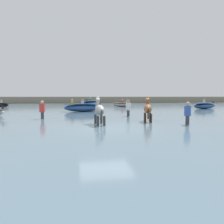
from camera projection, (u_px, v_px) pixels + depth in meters
The scene contains 13 objects.
ground_plane at pixel (106, 136), 10.01m from camera, with size 120.00×120.00×0.00m, color gray.
water_surface at pixel (90, 114), 19.81m from camera, with size 90.00×90.00×0.42m, color slate.
horse_lead_grey at pixel (99, 111), 11.02m from camera, with size 0.51×1.77×1.94m.
horse_trailing_chestnut at pixel (148, 109), 12.28m from camera, with size 0.86×1.76×1.92m.
boat_far_offshore at pixel (83, 108), 20.33m from camera, with size 3.59×1.46×1.23m.
boat_near_port at pixel (122, 105), 29.77m from camera, with size 2.75×2.84×1.06m.
boat_mid_outer at pixel (91, 104), 30.52m from camera, with size 3.64×4.22×1.31m.
boat_far_inshore at pixel (205, 106), 24.98m from camera, with size 3.64×2.20×1.17m.
boat_mid_channel at pixel (2, 105), 29.50m from camera, with size 2.73×2.56×1.01m.
person_spectator_far at pixel (128, 110), 15.54m from camera, with size 0.35×0.38×1.63m.
person_wading_mid at pixel (42, 112), 13.79m from camera, with size 0.36×0.28×1.63m.
person_wading_close at pixel (187, 116), 11.06m from camera, with size 0.38×0.35×1.63m.
far_shoreline at pixel (81, 101), 45.79m from camera, with size 80.00×2.40×1.80m, color gray.
Camera 1 is at (-1.46, -9.79, 1.92)m, focal length 33.48 mm.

